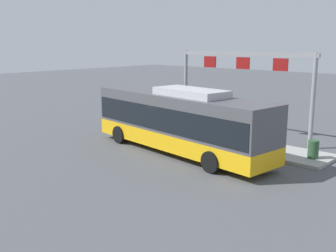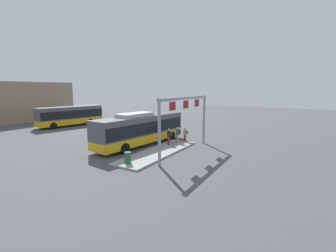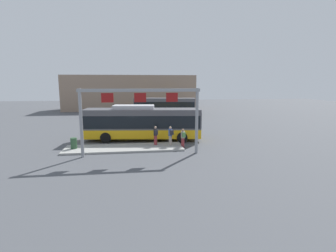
% 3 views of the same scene
% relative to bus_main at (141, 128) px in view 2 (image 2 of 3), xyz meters
% --- Properties ---
extents(ground_plane, '(120.00, 120.00, 0.00)m').
position_rel_bus_main_xyz_m(ground_plane, '(0.01, -0.00, -1.81)').
color(ground_plane, '#4C4F54').
extents(platform_curb, '(10.00, 2.80, 0.16)m').
position_rel_bus_main_xyz_m(platform_curb, '(-1.72, -3.34, -1.73)').
color(platform_curb, '#9E9E99').
rests_on(platform_curb, ground).
extents(bus_main, '(11.43, 3.79, 3.46)m').
position_rel_bus_main_xyz_m(bus_main, '(0.00, 0.00, 0.00)').
color(bus_main, '#EAAD14').
rests_on(bus_main, ground).
extents(bus_background_left, '(10.24, 4.43, 3.10)m').
position_rel_bus_main_xyz_m(bus_background_left, '(4.33, 17.48, -0.04)').
color(bus_background_left, '#EAAD14').
rests_on(bus_background_left, ground).
extents(person_boarding, '(0.38, 0.56, 1.67)m').
position_rel_bus_main_xyz_m(person_boarding, '(3.35, -3.54, -0.92)').
color(person_boarding, maroon).
rests_on(person_boarding, ground).
extents(person_waiting_near, '(0.48, 0.60, 1.67)m').
position_rel_bus_main_xyz_m(person_waiting_near, '(2.31, -3.17, -0.76)').
color(person_waiting_near, gray).
rests_on(person_waiting_near, platform_curb).
extents(person_waiting_mid, '(0.39, 0.56, 1.67)m').
position_rel_bus_main_xyz_m(person_waiting_mid, '(1.03, -2.83, -0.76)').
color(person_waiting_mid, maroon).
rests_on(person_waiting_mid, platform_curb).
extents(platform_sign_gantry, '(9.26, 0.24, 5.20)m').
position_rel_bus_main_xyz_m(platform_sign_gantry, '(-0.35, -5.41, 1.94)').
color(platform_sign_gantry, gray).
rests_on(platform_sign_gantry, ground).
extents(trash_bin, '(0.52, 0.52, 0.90)m').
position_rel_bus_main_xyz_m(trash_bin, '(-5.88, -3.21, -1.20)').
color(trash_bin, '#2D5133').
rests_on(trash_bin, platform_curb).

